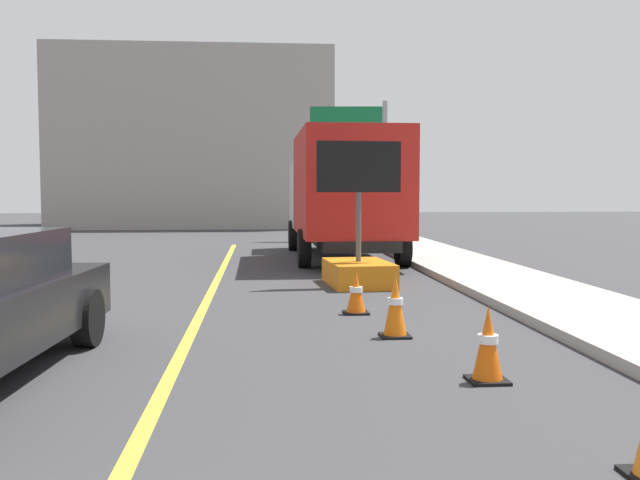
{
  "coord_description": "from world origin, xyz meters",
  "views": [
    {
      "loc": [
        0.87,
        0.37,
        1.77
      ],
      "look_at": [
        1.41,
        6.87,
        1.32
      ],
      "focal_mm": 40.17,
      "sensor_mm": 36.0,
      "label": 1
    }
  ],
  "objects_px": {
    "traffic_cone_far_lane": "(395,306)",
    "traffic_cone_mid_lane": "(488,345)",
    "highway_guide_sign": "(363,145)",
    "traffic_cone_curbside": "(356,293)",
    "arrow_board_trailer": "(358,260)",
    "box_truck": "(343,192)"
  },
  "relations": [
    {
      "from": "arrow_board_trailer",
      "to": "traffic_cone_curbside",
      "type": "height_order",
      "value": "arrow_board_trailer"
    },
    {
      "from": "highway_guide_sign",
      "to": "traffic_cone_curbside",
      "type": "xyz_separation_m",
      "value": [
        -2.33,
        -15.5,
        -3.12
      ]
    },
    {
      "from": "traffic_cone_mid_lane",
      "to": "arrow_board_trailer",
      "type": "bearing_deg",
      "value": 92.18
    },
    {
      "from": "traffic_cone_curbside",
      "to": "box_truck",
      "type": "bearing_deg",
      "value": 84.66
    },
    {
      "from": "arrow_board_trailer",
      "to": "traffic_cone_mid_lane",
      "type": "distance_m",
      "value": 6.9
    },
    {
      "from": "box_truck",
      "to": "traffic_cone_curbside",
      "type": "relative_size",
      "value": 12.24
    },
    {
      "from": "arrow_board_trailer",
      "to": "box_truck",
      "type": "relative_size",
      "value": 0.36
    },
    {
      "from": "traffic_cone_curbside",
      "to": "highway_guide_sign",
      "type": "bearing_deg",
      "value": 81.46
    },
    {
      "from": "box_truck",
      "to": "traffic_cone_curbside",
      "type": "bearing_deg",
      "value": -95.34
    },
    {
      "from": "arrow_board_trailer",
      "to": "highway_guide_sign",
      "type": "bearing_deg",
      "value": 81.43
    },
    {
      "from": "traffic_cone_far_lane",
      "to": "box_truck",
      "type": "bearing_deg",
      "value": 86.99
    },
    {
      "from": "box_truck",
      "to": "traffic_cone_far_lane",
      "type": "height_order",
      "value": "box_truck"
    },
    {
      "from": "traffic_cone_curbside",
      "to": "arrow_board_trailer",
      "type": "bearing_deg",
      "value": 81.56
    },
    {
      "from": "arrow_board_trailer",
      "to": "traffic_cone_mid_lane",
      "type": "height_order",
      "value": "arrow_board_trailer"
    },
    {
      "from": "arrow_board_trailer",
      "to": "traffic_cone_mid_lane",
      "type": "relative_size",
      "value": 3.81
    },
    {
      "from": "box_truck",
      "to": "highway_guide_sign",
      "type": "relative_size",
      "value": 1.51
    },
    {
      "from": "traffic_cone_far_lane",
      "to": "highway_guide_sign",
      "type": "bearing_deg",
      "value": 83.11
    },
    {
      "from": "traffic_cone_far_lane",
      "to": "traffic_cone_mid_lane",
      "type": "bearing_deg",
      "value": -77.29
    },
    {
      "from": "highway_guide_sign",
      "to": "traffic_cone_far_lane",
      "type": "xyz_separation_m",
      "value": [
        -2.07,
        -17.18,
        -3.04
      ]
    },
    {
      "from": "traffic_cone_mid_lane",
      "to": "traffic_cone_curbside",
      "type": "distance_m",
      "value": 3.84
    },
    {
      "from": "box_truck",
      "to": "traffic_cone_far_lane",
      "type": "distance_m",
      "value": 10.14
    },
    {
      "from": "highway_guide_sign",
      "to": "traffic_cone_curbside",
      "type": "distance_m",
      "value": 15.98
    }
  ]
}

